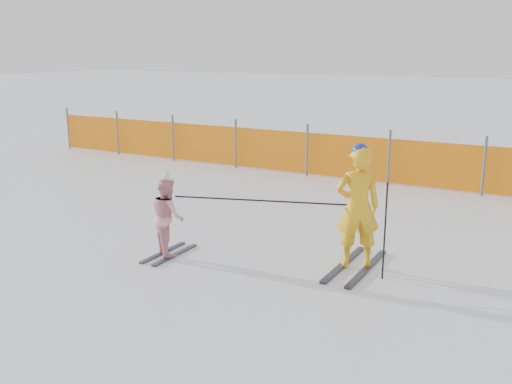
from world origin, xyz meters
The scene contains 5 objects.
ground centered at (0.00, 0.00, 0.00)m, with size 120.00×120.00×0.00m, color white.
adult centered at (1.39, 0.85, 0.88)m, with size 0.73×1.54×1.76m.
child centered at (-1.20, 0.00, 0.61)m, with size 0.70×1.02×1.33m.
ski_poles centered at (0.70, 0.51, 0.82)m, with size 2.94×0.79×1.32m.
safety_fence centered at (-1.47, 6.05, 0.56)m, with size 16.50×0.06×1.25m.
Camera 1 is at (3.82, -6.35, 2.96)m, focal length 40.00 mm.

